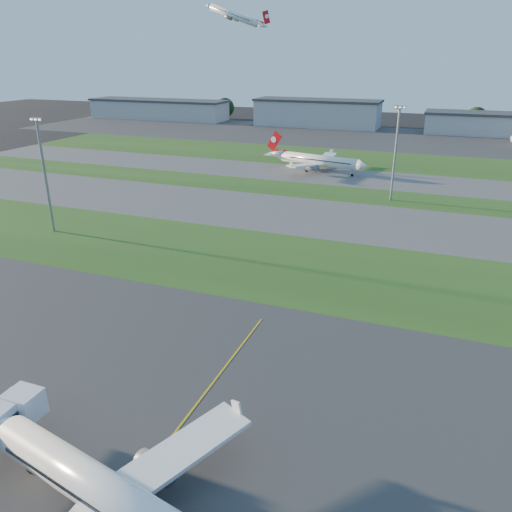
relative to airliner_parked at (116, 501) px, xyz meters
The scene contains 21 objects.
ground 12.21m from the airliner_parked, 125.96° to the left, with size 700.00×700.00×0.00m, color black.
apron_near 12.21m from the airliner_parked, 125.96° to the left, with size 300.00×70.00×0.01m, color #333335.
grass_strip_a 61.88m from the airliner_parked, 96.33° to the left, with size 300.00×34.00×0.01m, color #244B19.
taxiway_a 94.70m from the airliner_parked, 94.13° to the left, with size 300.00×32.00×0.01m, color #515154.
grass_strip_b 119.64m from the airliner_parked, 93.26° to the left, with size 300.00×18.00×0.01m, color #244B19.
taxiway_b 141.60m from the airliner_parked, 92.76° to the left, with size 300.00×26.00×0.01m, color #515154.
grass_strip_c 174.56m from the airliner_parked, 92.24° to the left, with size 300.00×40.00×0.01m, color #244B19.
apron_far 234.51m from the airliner_parked, 91.66° to the left, with size 400.00×80.00×0.01m, color #333335.
yellow_line 10.30m from the airliner_parked, 100.90° to the left, with size 0.25×60.00×0.02m, color gold.
airliner_parked is the anchor object (origin of this frame).
airliner_taxiing 147.69m from the airliner_parked, 97.98° to the left, with size 35.87×30.09×11.36m.
airliner_departing 248.50m from the airliner_parked, 110.87° to the left, with size 31.86×26.97×9.94m.
light_mast_west 87.80m from the airliner_parked, 135.20° to the left, with size 3.20×0.70×25.80m.
light_mast_centre 118.18m from the airliner_parked, 86.01° to the left, with size 3.20×0.70×25.80m.
hangar_far_west 307.39m from the airliner_parked, 120.67° to the left, with size 91.80×23.00×12.20m.
hangar_west 269.44m from the airliner_parked, 101.09° to the left, with size 71.40×23.00×15.20m.
hangar_east 268.74m from the airliner_parked, 79.67° to the left, with size 81.60×23.00×11.20m.
tree_far_west 340.12m from the airliner_parked, 125.36° to the left, with size 11.00×11.00×12.00m.
tree_west 302.83m from the airliner_parked, 112.69° to the left, with size 12.10×12.10×13.20m.
tree_mid_west 276.69m from the airliner_parked, 95.56° to the left, with size 9.90×9.90×10.80m.
tree_mid_east 280.37m from the airliner_parked, 83.20° to the left, with size 11.55×11.55×12.60m.
Camera 1 is at (28.70, -33.84, 38.05)m, focal length 35.00 mm.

